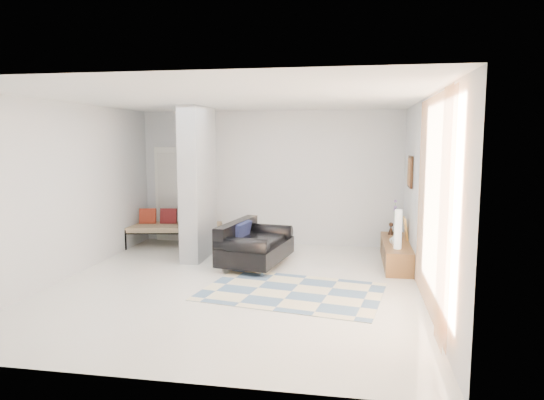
# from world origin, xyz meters

# --- Properties ---
(floor) EXTENTS (6.00, 6.00, 0.00)m
(floor) POSITION_xyz_m (0.00, 0.00, 0.00)
(floor) COLOR white
(floor) RESTS_ON ground
(ceiling) EXTENTS (6.00, 6.00, 0.00)m
(ceiling) POSITION_xyz_m (0.00, 0.00, 2.80)
(ceiling) COLOR white
(ceiling) RESTS_ON wall_back
(wall_back) EXTENTS (6.00, 0.00, 6.00)m
(wall_back) POSITION_xyz_m (0.00, 3.00, 1.40)
(wall_back) COLOR silver
(wall_back) RESTS_ON ground
(wall_front) EXTENTS (6.00, 0.00, 6.00)m
(wall_front) POSITION_xyz_m (0.00, -3.00, 1.40)
(wall_front) COLOR silver
(wall_front) RESTS_ON ground
(wall_left) EXTENTS (0.00, 6.00, 6.00)m
(wall_left) POSITION_xyz_m (-2.75, 0.00, 1.40)
(wall_left) COLOR silver
(wall_left) RESTS_ON ground
(wall_right) EXTENTS (0.00, 6.00, 6.00)m
(wall_right) POSITION_xyz_m (2.75, 0.00, 1.40)
(wall_right) COLOR silver
(wall_right) RESTS_ON ground
(partition_column) EXTENTS (0.35, 1.20, 2.80)m
(partition_column) POSITION_xyz_m (-1.10, 1.60, 1.40)
(partition_column) COLOR #999DA0
(partition_column) RESTS_ON floor
(hallway_door) EXTENTS (0.85, 0.06, 2.04)m
(hallway_door) POSITION_xyz_m (-2.10, 2.96, 1.02)
(hallway_door) COLOR white
(hallway_door) RESTS_ON floor
(curtain) EXTENTS (0.00, 2.55, 2.55)m
(curtain) POSITION_xyz_m (2.67, -1.15, 1.45)
(curtain) COLOR #FF9643
(curtain) RESTS_ON wall_right
(wall_art) EXTENTS (0.04, 0.45, 0.55)m
(wall_art) POSITION_xyz_m (2.72, 1.70, 1.65)
(wall_art) COLOR black
(wall_art) RESTS_ON wall_right
(media_console) EXTENTS (0.45, 1.89, 0.80)m
(media_console) POSITION_xyz_m (2.52, 1.70, 0.20)
(media_console) COLOR brown
(media_console) RESTS_ON floor
(loveseat) EXTENTS (1.18, 1.72, 0.76)m
(loveseat) POSITION_xyz_m (0.01, 1.21, 0.35)
(loveseat) COLOR silver
(loveseat) RESTS_ON floor
(daybed) EXTENTS (2.01, 1.15, 0.77)m
(daybed) POSITION_xyz_m (-1.93, 2.47, 0.41)
(daybed) COLOR black
(daybed) RESTS_ON floor
(area_rug) EXTENTS (2.80, 2.10, 0.01)m
(area_rug) POSITION_xyz_m (0.90, -0.21, 0.01)
(area_rug) COLOR beige
(area_rug) RESTS_ON floor
(cylinder_lamp) EXTENTS (0.12, 0.12, 0.65)m
(cylinder_lamp) POSITION_xyz_m (2.50, 1.17, 0.73)
(cylinder_lamp) COLOR white
(cylinder_lamp) RESTS_ON media_console
(bronze_figurine) EXTENTS (0.12, 0.12, 0.23)m
(bronze_figurine) POSITION_xyz_m (2.47, 2.36, 0.52)
(bronze_figurine) COLOR black
(bronze_figurine) RESTS_ON media_console
(vase) EXTENTS (0.19, 0.19, 0.17)m
(vase) POSITION_xyz_m (2.47, 1.53, 0.49)
(vase) COLOR white
(vase) RESTS_ON media_console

